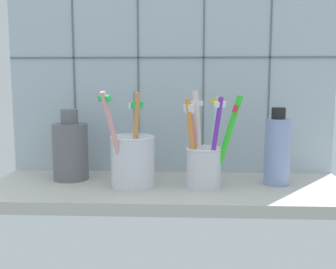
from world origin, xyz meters
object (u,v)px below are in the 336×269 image
object	(u,v)px
toothbrush_cup_right	(204,159)
ceramic_vase	(70,150)
toothbrush_cup_left	(132,159)
soap_bottle	(277,150)

from	to	relation	value
toothbrush_cup_right	ceramic_vase	size ratio (longest dim) A/B	1.27
ceramic_vase	toothbrush_cup_right	bearing A→B (deg)	-10.19
toothbrush_cup_right	ceramic_vase	bearing A→B (deg)	169.81
toothbrush_cup_left	ceramic_vase	size ratio (longest dim) A/B	1.28
toothbrush_cup_left	toothbrush_cup_right	bearing A→B (deg)	0.76
toothbrush_cup_left	toothbrush_cup_right	world-z (taller)	toothbrush_cup_left
toothbrush_cup_right	ceramic_vase	world-z (taller)	toothbrush_cup_right
toothbrush_cup_left	soap_bottle	bearing A→B (deg)	5.78
ceramic_vase	toothbrush_cup_left	bearing A→B (deg)	-20.64
soap_bottle	toothbrush_cup_right	bearing A→B (deg)	-169.47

